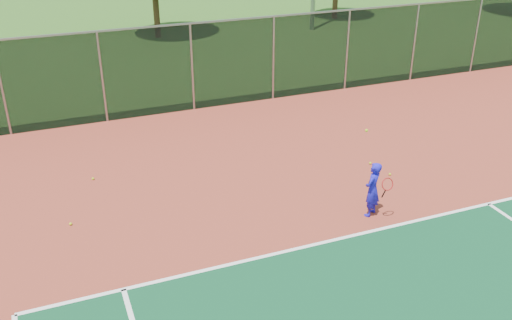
{
  "coord_description": "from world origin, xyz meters",
  "views": [
    {
      "loc": [
        -7.84,
        -6.24,
        7.24
      ],
      "look_at": [
        -3.42,
        5.0,
        1.3
      ],
      "focal_mm": 40.0,
      "sensor_mm": 36.0,
      "label": 1
    }
  ],
  "objects": [
    {
      "name": "court_apron",
      "position": [
        0.0,
        2.0,
        0.01
      ],
      "size": [
        30.0,
        20.0,
        0.02
      ],
      "primitive_type": "cube",
      "color": "#953725",
      "rests_on": "ground"
    },
    {
      "name": "fence_back",
      "position": [
        0.0,
        12.0,
        1.56
      ],
      "size": [
        30.0,
        0.06,
        3.03
      ],
      "color": "black",
      "rests_on": "court_apron"
    },
    {
      "name": "tennis_player",
      "position": [
        -1.0,
        3.66,
        0.71
      ],
      "size": [
        0.6,
        0.69,
        2.23
      ],
      "color": "#1D16CE",
      "rests_on": "court_apron"
    },
    {
      "name": "practice_ball_1",
      "position": [
        -6.97,
        7.9,
        0.06
      ],
      "size": [
        0.07,
        0.07,
        0.07
      ],
      "primitive_type": "sphere",
      "color": "#B1CD17",
      "rests_on": "court_apron"
    },
    {
      "name": "practice_ball_2",
      "position": [
        0.45,
        5.99,
        0.06
      ],
      "size": [
        0.07,
        0.07,
        0.07
      ],
      "primitive_type": "sphere",
      "color": "#B1CD17",
      "rests_on": "court_apron"
    },
    {
      "name": "practice_ball_3",
      "position": [
        -7.74,
        5.8,
        0.06
      ],
      "size": [
        0.07,
        0.07,
        0.07
      ],
      "primitive_type": "sphere",
      "color": "#B1CD17",
      "rests_on": "court_apron"
    },
    {
      "name": "practice_ball_4",
      "position": [
        0.58,
        5.21,
        0.06
      ],
      "size": [
        0.07,
        0.07,
        0.07
      ],
      "primitive_type": "sphere",
      "color": "#B1CD17",
      "rests_on": "court_apron"
    }
  ]
}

